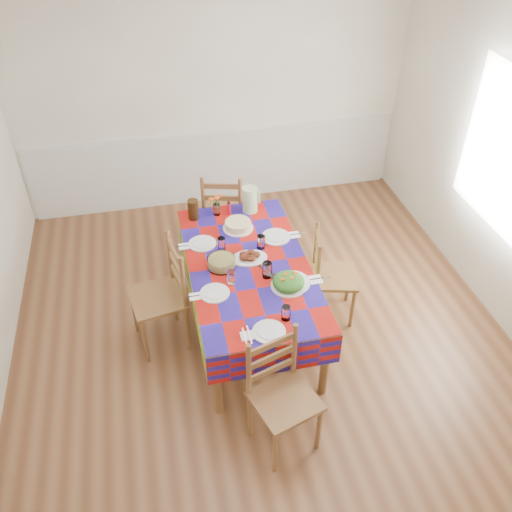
{
  "coord_description": "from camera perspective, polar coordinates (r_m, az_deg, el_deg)",
  "views": [
    {
      "loc": [
        -0.81,
        -3.37,
        3.73
      ],
      "look_at": [
        -0.04,
        0.11,
        0.89
      ],
      "focal_mm": 38.0,
      "sensor_mm": 36.0,
      "label": 1
    }
  ],
  "objects": [
    {
      "name": "window_right",
      "position": [
        5.26,
        24.75,
        9.8
      ],
      "size": [
        0.0,
        1.4,
        1.4
      ],
      "primitive_type": "plane",
      "rotation": [
        0.0,
        -1.57,
        0.0
      ],
      "color": "white",
      "rests_on": "room"
    },
    {
      "name": "cake",
      "position": [
        5.1,
        -1.91,
        3.24
      ],
      "size": [
        0.29,
        0.29,
        0.08
      ],
      "color": "white",
      "rests_on": "dining_table"
    },
    {
      "name": "setting_left_near",
      "position": [
        4.44,
        -3.81,
        -3.3
      ],
      "size": [
        0.45,
        0.27,
        0.12
      ],
      "rotation": [
        0.0,
        0.0,
        1.57
      ],
      "color": "white",
      "rests_on": "dining_table"
    },
    {
      "name": "setting_near_head",
      "position": [
        4.12,
        1.96,
        -7.25
      ],
      "size": [
        0.41,
        0.28,
        0.12
      ],
      "color": "white",
      "rests_on": "dining_table"
    },
    {
      "name": "flower_vase",
      "position": [
        5.28,
        -4.19,
        5.22
      ],
      "size": [
        0.14,
        0.11,
        0.22
      ],
      "color": "white",
      "rests_on": "dining_table"
    },
    {
      "name": "chair_right",
      "position": [
        5.06,
        7.8,
        -2.09
      ],
      "size": [
        0.49,
        0.5,
        0.95
      ],
      "rotation": [
        0.0,
        0.0,
        1.32
      ],
      "color": "brown",
      "rests_on": "room"
    },
    {
      "name": "name_card",
      "position": [
        4.02,
        2.26,
        -9.13
      ],
      "size": [
        0.08,
        0.02,
        0.02
      ],
      "primitive_type": "cube",
      "color": "white",
      "rests_on": "dining_table"
    },
    {
      "name": "salad_platter",
      "position": [
        4.45,
        3.44,
        -2.77
      ],
      "size": [
        0.29,
        0.29,
        0.12
      ],
      "color": "white",
      "rests_on": "dining_table"
    },
    {
      "name": "chair_near",
      "position": [
        4.05,
        2.72,
        -14.51
      ],
      "size": [
        0.55,
        0.54,
        1.0
      ],
      "rotation": [
        0.0,
        0.0,
        0.31
      ],
      "color": "brown",
      "rests_on": "room"
    },
    {
      "name": "chair_far",
      "position": [
        5.81,
        -3.39,
        4.57
      ],
      "size": [
        0.54,
        0.53,
        1.0
      ],
      "rotation": [
        0.0,
        0.0,
        2.87
      ],
      "color": "brown",
      "rests_on": "room"
    },
    {
      "name": "setting_left_far",
      "position": [
        4.9,
        -5.02,
        1.3
      ],
      "size": [
        0.46,
        0.27,
        0.12
      ],
      "rotation": [
        0.0,
        0.0,
        1.57
      ],
      "color": "white",
      "rests_on": "dining_table"
    },
    {
      "name": "hot_sauce",
      "position": [
        5.28,
        -2.86,
        5.12
      ],
      "size": [
        0.04,
        0.04,
        0.15
      ],
      "primitive_type": "cylinder",
      "color": "red",
      "rests_on": "dining_table"
    },
    {
      "name": "setting_right_far",
      "position": [
        4.94,
        1.62,
        1.85
      ],
      "size": [
        0.5,
        0.29,
        0.13
      ],
      "rotation": [
        0.0,
        0.0,
        -1.57
      ],
      "color": "white",
      "rests_on": "dining_table"
    },
    {
      "name": "room",
      "position": [
        4.2,
        0.82,
        4.01
      ],
      "size": [
        4.58,
        5.08,
        2.78
      ],
      "color": "brown",
      "rests_on": "ground"
    },
    {
      "name": "chair_left",
      "position": [
        4.79,
        -9.82,
        -4.21
      ],
      "size": [
        0.52,
        0.54,
        1.06
      ],
      "rotation": [
        0.0,
        0.0,
        -1.39
      ],
      "color": "brown",
      "rests_on": "room"
    },
    {
      "name": "tea_pitcher",
      "position": [
        5.23,
        -6.62,
        4.88
      ],
      "size": [
        0.1,
        0.1,
        0.2
      ],
      "primitive_type": "cylinder",
      "color": "black",
      "rests_on": "dining_table"
    },
    {
      "name": "dining_table",
      "position": [
        4.75,
        -0.79,
        -1.65
      ],
      "size": [
        1.04,
        1.94,
        0.75
      ],
      "color": "brown",
      "rests_on": "room"
    },
    {
      "name": "serving_utensils",
      "position": [
        4.66,
        1.02,
        -1.19
      ],
      "size": [
        0.15,
        0.33,
        0.01
      ],
      "color": "black",
      "rests_on": "dining_table"
    },
    {
      "name": "wainscot",
      "position": [
        6.74,
        -4.15,
        9.61
      ],
      "size": [
        4.41,
        0.06,
        0.92
      ],
      "color": "silver",
      "rests_on": "room"
    },
    {
      "name": "setting_right_near",
      "position": [
        4.51,
        2.97,
        -2.29
      ],
      "size": [
        0.56,
        0.32,
        0.14
      ],
      "rotation": [
        0.0,
        0.0,
        -1.57
      ],
      "color": "white",
      "rests_on": "dining_table"
    },
    {
      "name": "meat_platter",
      "position": [
        4.73,
        -0.72,
        -0.07
      ],
      "size": [
        0.32,
        0.23,
        0.06
      ],
      "color": "white",
      "rests_on": "dining_table"
    },
    {
      "name": "green_pitcher",
      "position": [
        5.3,
        -0.66,
        5.96
      ],
      "size": [
        0.15,
        0.15,
        0.26
      ],
      "primitive_type": "cylinder",
      "color": "#BBDD9C",
      "rests_on": "dining_table"
    },
    {
      "name": "pasta_bowl",
      "position": [
        4.65,
        -3.67,
        -0.68
      ],
      "size": [
        0.24,
        0.24,
        0.09
      ],
      "color": "white",
      "rests_on": "dining_table"
    }
  ]
}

